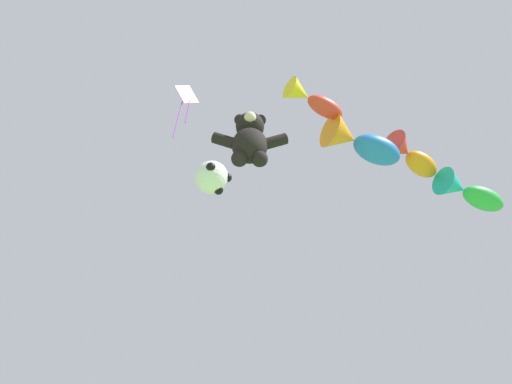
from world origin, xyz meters
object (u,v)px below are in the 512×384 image
at_px(teddy_bear_kite, 250,139).
at_px(fish_kite_crimson, 312,100).
at_px(soccer_ball_kite, 212,177).
at_px(fish_kite_emerald, 469,192).
at_px(diamond_kite, 185,100).
at_px(fish_kite_cobalt, 360,143).
at_px(fish_kite_tangerine, 411,156).

relative_size(teddy_bear_kite, fish_kite_crimson, 1.05).
xyz_separation_m(soccer_ball_kite, fish_kite_emerald, (7.63, 3.10, 2.97)).
bearing_deg(teddy_bear_kite, diamond_kite, 150.75).
distance_m(teddy_bear_kite, diamond_kite, 4.06).
xyz_separation_m(fish_kite_crimson, fish_kite_emerald, (5.15, 3.15, -0.15)).
height_order(teddy_bear_kite, soccer_ball_kite, teddy_bear_kite).
height_order(teddy_bear_kite, fish_kite_cobalt, fish_kite_cobalt).
xyz_separation_m(teddy_bear_kite, fish_kite_emerald, (6.80, 3.20, 1.69)).
distance_m(soccer_ball_kite, fish_kite_crimson, 3.99).
bearing_deg(fish_kite_crimson, fish_kite_tangerine, 33.58).
bearing_deg(fish_kite_emerald, teddy_bear_kite, -154.82).
bearing_deg(diamond_kite, soccer_ball_kite, -41.19).
bearing_deg(soccer_ball_kite, teddy_bear_kite, -6.99).
bearing_deg(teddy_bear_kite, fish_kite_tangerine, 24.21).
distance_m(fish_kite_tangerine, diamond_kite, 7.06).
bearing_deg(fish_kite_emerald, diamond_kite, -166.60).
height_order(fish_kite_cobalt, fish_kite_tangerine, fish_kite_tangerine).
relative_size(teddy_bear_kite, diamond_kite, 0.65).
height_order(fish_kite_tangerine, diamond_kite, diamond_kite).
distance_m(teddy_bear_kite, fish_kite_crimson, 2.47).
bearing_deg(fish_kite_emerald, soccer_ball_kite, -157.91).
distance_m(fish_kite_crimson, diamond_kite, 4.08).
relative_size(fish_kite_crimson, diamond_kite, 0.62).
relative_size(fish_kite_cobalt, diamond_kite, 0.88).
height_order(soccer_ball_kite, fish_kite_tangerine, fish_kite_tangerine).
relative_size(soccer_ball_kite, fish_kite_cobalt, 0.33).
height_order(teddy_bear_kite, fish_kite_tangerine, fish_kite_tangerine).
xyz_separation_m(fish_kite_emerald, diamond_kite, (-8.78, -2.09, 1.69)).
xyz_separation_m(fish_kite_cobalt, fish_kite_tangerine, (1.81, 0.96, 0.63)).
relative_size(fish_kite_cobalt, fish_kite_emerald, 0.99).
distance_m(teddy_bear_kite, soccer_ball_kite, 1.53).
bearing_deg(fish_kite_tangerine, fish_kite_cobalt, -152.06).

